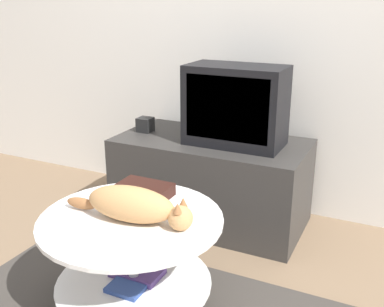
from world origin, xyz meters
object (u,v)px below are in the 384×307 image
at_px(dvd_box, 142,192).
at_px(cat, 134,205).
at_px(speaker, 145,125).
at_px(tv, 236,106).

distance_m(dvd_box, cat, 0.23).
bearing_deg(cat, dvd_box, 109.96).
bearing_deg(cat, speaker, 115.04).
relative_size(dvd_box, cat, 0.42).
relative_size(speaker, cat, 0.15).
xyz_separation_m(speaker, dvd_box, (0.44, -0.75, -0.07)).
bearing_deg(speaker, dvd_box, -59.63).
xyz_separation_m(tv, dvd_box, (-0.15, -0.75, -0.25)).
height_order(tv, dvd_box, tv).
bearing_deg(tv, dvd_box, -101.56).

